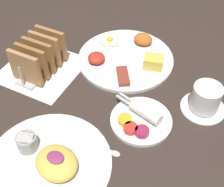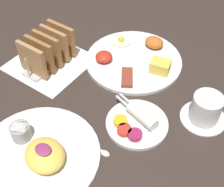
# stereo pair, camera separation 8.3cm
# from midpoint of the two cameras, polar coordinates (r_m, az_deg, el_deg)

# --- Properties ---
(ground_plane) EXTENTS (3.00, 3.00, 0.00)m
(ground_plane) POSITION_cam_midpoint_polar(r_m,az_deg,el_deg) (0.88, -9.36, -0.76)
(ground_plane) COLOR #332823
(napkin_flat) EXTENTS (0.22, 0.22, 0.00)m
(napkin_flat) POSITION_cam_midpoint_polar(r_m,az_deg,el_deg) (0.98, -15.11, 4.23)
(napkin_flat) COLOR white
(napkin_flat) RESTS_ON ground_plane
(plate_breakfast) EXTENTS (0.30, 0.30, 0.05)m
(plate_breakfast) POSITION_cam_midpoint_polar(r_m,az_deg,el_deg) (0.98, 0.24, 6.58)
(plate_breakfast) COLOR white
(plate_breakfast) RESTS_ON ground_plane
(plate_condiments) EXTENTS (0.17, 0.16, 0.04)m
(plate_condiments) POSITION_cam_midpoint_polar(r_m,az_deg,el_deg) (0.80, 2.23, -5.07)
(plate_condiments) COLOR white
(plate_condiments) RESTS_ON ground_plane
(plate_foreground) EXTENTS (0.29, 0.29, 0.06)m
(plate_foreground) POSITION_cam_midpoint_polar(r_m,az_deg,el_deg) (0.75, -14.70, -12.22)
(plate_foreground) COLOR white
(plate_foreground) RESTS_ON ground_plane
(toast_rack) EXTENTS (0.10, 0.18, 0.10)m
(toast_rack) POSITION_cam_midpoint_polar(r_m,az_deg,el_deg) (0.95, -15.68, 6.47)
(toast_rack) COLOR #B7B7BC
(toast_rack) RESTS_ON ground_plane
(coffee_cup) EXTENTS (0.12, 0.12, 0.08)m
(coffee_cup) POSITION_cam_midpoint_polar(r_m,az_deg,el_deg) (0.84, 14.02, -1.20)
(coffee_cup) COLOR white
(coffee_cup) RESTS_ON ground_plane
(teaspoon) EXTENTS (0.13, 0.02, 0.01)m
(teaspoon) POSITION_cam_midpoint_polar(r_m,az_deg,el_deg) (0.76, -4.81, -10.03)
(teaspoon) COLOR silver
(teaspoon) RESTS_ON ground_plane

